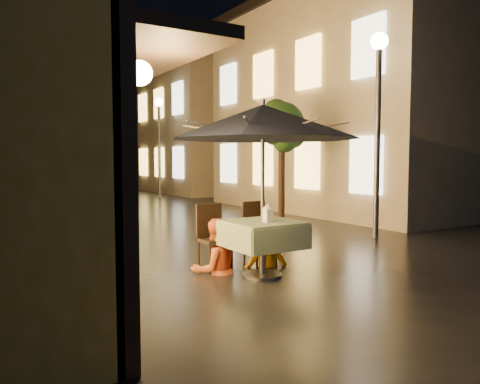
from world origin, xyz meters
TOP-DOWN VIEW (x-y plane):
  - ground at (0.00, 0.00)m, footprint 90.00×90.00m
  - east_building_near at (7.49, 6.50)m, footprint 7.30×9.30m
  - east_building_far at (7.49, 18.00)m, footprint 7.30×10.30m
  - street_tree at (2.41, 4.51)m, footprint 1.43×1.20m
  - streetlamp_near at (3.00, 2.00)m, footprint 0.36×0.36m
  - streetlamp_far at (3.00, 14.00)m, footprint 0.36×0.36m
  - cafe_table at (-0.89, 0.53)m, footprint 0.99×0.99m
  - patio_umbrella at (-0.89, 0.53)m, footprint 2.64×2.64m
  - cafe_chair_left at (-1.29, 1.27)m, footprint 0.42×0.42m
  - cafe_chair_right at (-0.49, 1.27)m, footprint 0.42×0.42m
  - table_lantern at (-0.89, 0.40)m, footprint 0.16×0.16m
  - person_orange at (-1.33, 1.11)m, footprint 0.76×0.60m
  - person_yellow at (-0.47, 1.06)m, footprint 0.98×0.71m
  - bicycle_0 at (-2.66, 3.31)m, footprint 1.93×0.77m
  - bicycle_1 at (-2.26, 5.10)m, footprint 1.76×1.06m
  - bicycle_2 at (-2.16, 5.83)m, footprint 1.78×0.93m
  - bicycle_3 at (-2.17, 6.19)m, footprint 1.64×0.83m
  - bicycle_4 at (-2.56, 7.89)m, footprint 1.76×0.69m
  - bicycle_5 at (-2.20, 7.97)m, footprint 1.83×1.12m
  - bicycle_6 at (-2.41, 9.57)m, footprint 1.89×1.12m

SIDE VIEW (x-z plane):
  - ground at x=0.00m, z-range 0.00..0.00m
  - bicycle_2 at x=-2.16m, z-range 0.00..0.89m
  - bicycle_4 at x=-2.56m, z-range 0.00..0.91m
  - bicycle_6 at x=-2.41m, z-range 0.00..0.94m
  - bicycle_3 at x=-2.17m, z-range 0.00..0.95m
  - bicycle_0 at x=-2.66m, z-range 0.00..0.99m
  - bicycle_1 at x=-2.26m, z-range 0.00..1.02m
  - bicycle_5 at x=-2.20m, z-range 0.00..1.06m
  - cafe_chair_left at x=-1.29m, z-range 0.05..1.03m
  - cafe_chair_right at x=-0.49m, z-range 0.05..1.03m
  - cafe_table at x=-0.89m, z-range 0.20..0.98m
  - person_yellow at x=-0.47m, z-range 0.00..1.36m
  - person_orange at x=-1.33m, z-range 0.00..1.53m
  - table_lantern at x=-0.89m, z-range 0.79..1.04m
  - patio_umbrella at x=-0.89m, z-range 0.92..3.38m
  - street_tree at x=2.41m, z-range 0.85..4.00m
  - streetlamp_near at x=3.00m, z-range 0.80..5.03m
  - streetlamp_far at x=3.00m, z-range 0.80..5.03m
  - east_building_near at x=7.49m, z-range 0.01..6.81m
  - east_building_far at x=7.49m, z-range 0.01..7.31m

